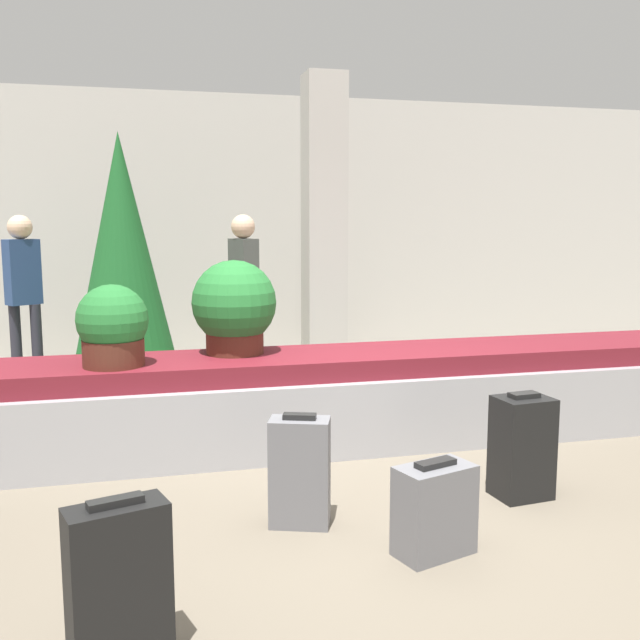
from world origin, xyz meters
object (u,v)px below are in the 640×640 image
decorated_tree (122,254)px  potted_plant_1 (113,327)px  suitcase_2 (119,585)px  traveler_1 (244,283)px  suitcase_1 (434,510)px  pillar (324,227)px  suitcase_4 (522,447)px  potted_plant_0 (234,307)px  traveler_0 (23,284)px  suitcase_0 (300,472)px

decorated_tree → potted_plant_1: bearing=-90.6°
suitcase_2 → traveler_1: 4.78m
suitcase_2 → decorated_tree: (-0.06, 4.60, 1.03)m
suitcase_1 → potted_plant_1: size_ratio=0.88×
pillar → suitcase_2: 5.41m
suitcase_4 → traveler_1: (-1.21, 3.46, 0.73)m
potted_plant_0 → suitcase_1: bearing=-70.4°
suitcase_2 → potted_plant_0: size_ratio=0.95×
pillar → decorated_tree: pillar is taller
potted_plant_0 → potted_plant_1: 0.91m
traveler_0 → traveler_1: size_ratio=1.00×
suitcase_0 → traveler_1: (0.20, 3.54, 0.74)m
traveler_0 → suitcase_4: bearing=96.6°
suitcase_1 → traveler_0: size_ratio=0.28×
suitcase_2 → potted_plant_0: potted_plant_0 is taller
suitcase_4 → traveler_1: bearing=103.3°
traveler_0 → potted_plant_1: bearing=75.5°
decorated_tree → traveler_1: bearing=-0.2°
potted_plant_0 → traveler_0: size_ratio=0.40×
pillar → suitcase_1: bearing=-96.9°
suitcase_4 → decorated_tree: decorated_tree is taller
suitcase_0 → suitcase_2: bearing=-112.2°
suitcase_0 → potted_plant_1: (-1.02, 1.29, 0.66)m
suitcase_4 → traveler_1: size_ratio=0.38×
suitcase_1 → traveler_1: (-0.39, 4.04, 0.81)m
potted_plant_1 → decorated_tree: 2.28m
pillar → traveler_1: bearing=-164.7°
suitcase_0 → decorated_tree: decorated_tree is taller
suitcase_2 → suitcase_4: (2.33, 1.13, -0.01)m
potted_plant_1 → suitcase_2: bearing=-88.0°
suitcase_2 → traveler_0: 5.22m
pillar → suitcase_2: bearing=-112.8°
suitcase_2 → potted_plant_0: 2.82m
pillar → suitcase_4: (0.30, -3.71, -1.29)m
potted_plant_0 → suitcase_4: bearing=-43.7°
suitcase_4 → decorated_tree: bearing=118.7°
pillar → traveler_0: pillar is taller
traveler_0 → decorated_tree: (0.99, -0.47, 0.31)m
suitcase_0 → decorated_tree: 3.82m
pillar → suitcase_0: (-1.11, -3.78, -1.29)m
pillar → suitcase_2: size_ratio=4.83×
traveler_0 → traveler_1: (2.18, -0.47, 0.00)m
suitcase_0 → traveler_0: 4.53m
potted_plant_1 → pillar: bearing=49.6°
suitcase_4 → traveler_0: size_ratio=0.38×
potted_plant_1 → traveler_1: 2.55m
suitcase_2 → decorated_tree: 4.71m
pillar → suitcase_0: pillar is taller
suitcase_2 → suitcase_4: suitcase_2 is taller
traveler_0 → decorated_tree: size_ratio=0.69×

